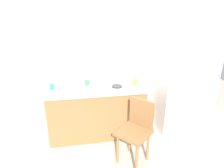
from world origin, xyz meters
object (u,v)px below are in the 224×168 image
Objects in this scene: hotplate at (117,86)px; cup_green at (87,82)px; cup_teal at (52,87)px; cup_yellow at (135,82)px; dish_tray at (99,84)px; refrigerator at (173,97)px; chair at (136,129)px.

cup_green reaches higher than hotplate.
cup_teal is (-1.00, 0.07, 0.03)m from hotplate.
dish_tray is at bearing 172.55° from cup_yellow.
cup_teal reaches higher than hotplate.
cup_yellow reaches higher than cup_teal.
refrigerator reaches higher than cup_teal.
cup_teal is at bearing 175.95° from hotplate.
hotplate is at bearing -177.75° from refrigerator.
dish_tray is 0.59m from cup_yellow.
refrigerator is at bearing 2.25° from hotplate.
cup_yellow reaches higher than chair.
cup_yellow is at bearing -9.10° from cup_green.
cup_teal is (-1.14, 0.74, 0.40)m from chair.
dish_tray is 1.65× the size of hotplate.
refrigerator reaches higher than chair.
cup_green reaches higher than dish_tray.
cup_green is at bearing 173.34° from chair.
refrigerator reaches higher than hotplate.
cup_teal is 1.31m from cup_yellow.
chair is at bearing -103.95° from cup_yellow.
refrigerator is 0.77m from cup_yellow.
chair is 3.18× the size of dish_tray.
refrigerator is 1.14m from chair.
cup_teal is at bearing 178.68° from cup_yellow.
cup_teal is (-0.73, -0.05, 0.02)m from dish_tray.
refrigerator is 13.55× the size of cup_green.
cup_yellow is (0.31, 0.04, 0.04)m from hotplate.
dish_tray is at bearing 165.01° from chair.
cup_yellow is at bearing -7.45° from dish_tray.
cup_green is at bearing 160.49° from hotplate.
dish_tray is at bearing 176.56° from refrigerator.
dish_tray is 0.30m from hotplate.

